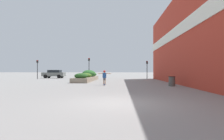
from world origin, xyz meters
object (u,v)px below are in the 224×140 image
skateboarder (104,76)px  car_center_left (54,74)px  skateboard (104,84)px  trash_bin (172,81)px  traffic_light_left (89,65)px  traffic_light_right (147,67)px  car_leftmost (191,74)px  traffic_light_far_left (37,66)px

skateboarder → car_center_left: bearing=124.0°
skateboard → trash_bin: 6.48m
traffic_light_left → traffic_light_right: (9.98, 0.02, -0.32)m
car_leftmost → traffic_light_right: traffic_light_right is taller
car_leftmost → car_center_left: (-26.20, 0.54, 0.06)m
skateboard → skateboarder: 0.86m
skateboard → traffic_light_right: (6.12, 12.59, 2.07)m
skateboard → car_center_left: bearing=124.0°
car_center_left → traffic_light_right: size_ratio=1.38×
skateboard → traffic_light_far_left: bearing=134.8°
traffic_light_far_left → car_center_left: bearing=67.2°
skateboard → traffic_light_far_left: traffic_light_far_left is taller
traffic_light_right → traffic_light_far_left: 19.16m
trash_bin → traffic_light_far_left: 23.71m
traffic_light_right → traffic_light_far_left: traffic_light_far_left is taller
traffic_light_left → traffic_light_far_left: size_ratio=1.10×
car_leftmost → skateboard: bearing=-43.1°
traffic_light_far_left → skateboarder: bearing=-44.0°
skateboard → traffic_light_left: (-3.86, 12.57, 2.39)m
skateboarder → car_center_left: 19.92m
traffic_light_left → traffic_light_right: bearing=0.1°
car_leftmost → traffic_light_right: size_ratio=1.28×
skateboarder → trash_bin: size_ratio=1.54×
skateboarder → traffic_light_right: size_ratio=0.45×
car_leftmost → traffic_light_left: 18.92m
car_leftmost → trash_bin: bearing=-26.6°
traffic_light_right → car_center_left: bearing=168.2°
skateboard → skateboarder: size_ratio=0.56×
trash_bin → traffic_light_left: 17.01m
skateboard → traffic_light_far_left: 18.26m
trash_bin → car_center_left: (-17.90, 17.12, 0.39)m
trash_bin → traffic_light_right: traffic_light_right is taller
car_leftmost → traffic_light_left: bearing=-80.3°
skateboard → car_leftmost: (14.72, 15.74, 0.71)m
trash_bin → traffic_light_left: bearing=127.4°
trash_bin → skateboarder: bearing=172.5°
traffic_light_far_left → car_leftmost: bearing=6.5°
skateboarder → traffic_light_left: bearing=105.9°
car_center_left → car_leftmost: bearing=-91.2°
trash_bin → car_leftmost: 18.55m
trash_bin → car_leftmost: (8.31, 16.58, 0.33)m
traffic_light_right → skateboard: bearing=-115.9°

